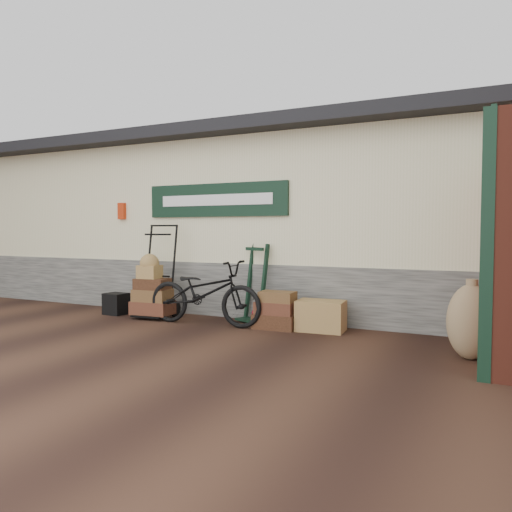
{
  "coord_description": "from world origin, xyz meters",
  "views": [
    {
      "loc": [
        3.96,
        -6.21,
        1.45
      ],
      "look_at": [
        0.48,
        0.9,
        1.04
      ],
      "focal_mm": 35.0,
      "sensor_mm": 36.0,
      "label": 1
    }
  ],
  "objects_px": {
    "green_barrow": "(255,283)",
    "suitcase_stack": "(276,310)",
    "wicker_hamper": "(321,316)",
    "porter_trolley": "(158,270)",
    "bicycle": "(204,289)",
    "black_trunk": "(116,304)"
  },
  "relations": [
    {
      "from": "green_barrow",
      "to": "suitcase_stack",
      "type": "bearing_deg",
      "value": -13.16
    },
    {
      "from": "suitcase_stack",
      "to": "wicker_hamper",
      "type": "bearing_deg",
      "value": 10.93
    },
    {
      "from": "porter_trolley",
      "to": "wicker_hamper",
      "type": "height_order",
      "value": "porter_trolley"
    },
    {
      "from": "bicycle",
      "to": "black_trunk",
      "type": "bearing_deg",
      "value": 82.99
    },
    {
      "from": "suitcase_stack",
      "to": "wicker_hamper",
      "type": "xyz_separation_m",
      "value": [
        0.65,
        0.13,
        -0.06
      ]
    },
    {
      "from": "wicker_hamper",
      "to": "black_trunk",
      "type": "relative_size",
      "value": 1.84
    },
    {
      "from": "black_trunk",
      "to": "bicycle",
      "type": "height_order",
      "value": "bicycle"
    },
    {
      "from": "porter_trolley",
      "to": "wicker_hamper",
      "type": "relative_size",
      "value": 2.34
    },
    {
      "from": "wicker_hamper",
      "to": "suitcase_stack",
      "type": "bearing_deg",
      "value": -169.07
    },
    {
      "from": "wicker_hamper",
      "to": "bicycle",
      "type": "xyz_separation_m",
      "value": [
        -1.74,
        -0.35,
        0.33
      ]
    },
    {
      "from": "green_barrow",
      "to": "wicker_hamper",
      "type": "height_order",
      "value": "green_barrow"
    },
    {
      "from": "bicycle",
      "to": "green_barrow",
      "type": "bearing_deg",
      "value": -44.29
    },
    {
      "from": "suitcase_stack",
      "to": "bicycle",
      "type": "distance_m",
      "value": 1.15
    },
    {
      "from": "porter_trolley",
      "to": "green_barrow",
      "type": "bearing_deg",
      "value": 6.27
    },
    {
      "from": "porter_trolley",
      "to": "bicycle",
      "type": "xyz_separation_m",
      "value": [
        1.08,
        -0.28,
        -0.23
      ]
    },
    {
      "from": "bicycle",
      "to": "suitcase_stack",
      "type": "bearing_deg",
      "value": -80.44
    },
    {
      "from": "wicker_hamper",
      "to": "black_trunk",
      "type": "bearing_deg",
      "value": -176.87
    },
    {
      "from": "wicker_hamper",
      "to": "black_trunk",
      "type": "height_order",
      "value": "wicker_hamper"
    },
    {
      "from": "suitcase_stack",
      "to": "wicker_hamper",
      "type": "relative_size",
      "value": 0.94
    },
    {
      "from": "green_barrow",
      "to": "suitcase_stack",
      "type": "distance_m",
      "value": 0.74
    },
    {
      "from": "suitcase_stack",
      "to": "green_barrow",
      "type": "bearing_deg",
      "value": 144.49
    },
    {
      "from": "black_trunk",
      "to": "porter_trolley",
      "type": "bearing_deg",
      "value": 8.79
    }
  ]
}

